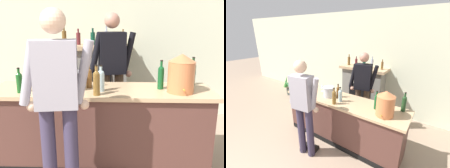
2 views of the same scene
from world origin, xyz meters
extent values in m
cube|color=beige|center=(0.00, 3.98, 1.38)|extent=(12.00, 0.07, 2.75)
cube|color=#53312A|center=(0.18, 2.28, 0.45)|extent=(2.47, 0.60, 0.89)
cube|color=tan|center=(0.18, 2.28, 0.92)|extent=(2.54, 0.67, 0.04)
cube|color=black|center=(0.18, 1.97, 0.05)|extent=(2.42, 0.01, 0.10)
cube|color=gray|center=(-0.06, 3.72, 0.62)|extent=(1.14, 0.44, 1.23)
cube|color=black|center=(-0.06, 3.49, 0.45)|extent=(0.63, 0.02, 0.79)
cube|color=tan|center=(-0.06, 3.70, 1.27)|extent=(1.30, 0.52, 0.07)
cylinder|color=brown|center=(-0.54, 3.70, 1.42)|extent=(0.07, 0.07, 0.23)
cylinder|color=brown|center=(-0.54, 3.70, 1.57)|extent=(0.03, 0.03, 0.08)
cylinder|color=maroon|center=(-0.30, 3.70, 1.40)|extent=(0.07, 0.07, 0.20)
cylinder|color=maroon|center=(-0.30, 3.70, 1.53)|extent=(0.03, 0.03, 0.07)
cylinder|color=#0E3B29|center=(-0.06, 3.70, 1.40)|extent=(0.08, 0.08, 0.20)
cylinder|color=#0E3B29|center=(-0.06, 3.70, 1.54)|extent=(0.03, 0.03, 0.07)
cylinder|color=#9EA8BD|center=(0.17, 3.70, 1.41)|extent=(0.07, 0.07, 0.23)
cylinder|color=#9EA8BD|center=(0.17, 3.70, 1.57)|extent=(0.03, 0.03, 0.08)
cylinder|color=brown|center=(0.44, 3.70, 1.40)|extent=(0.06, 0.06, 0.19)
cylinder|color=brown|center=(0.44, 3.70, 1.53)|extent=(0.03, 0.03, 0.06)
cylinder|color=#465048|center=(-2.75, 3.22, 0.12)|extent=(0.25, 0.25, 0.25)
cylinder|color=#332319|center=(-2.75, 3.22, 0.24)|extent=(0.23, 0.23, 0.02)
cone|color=#498C32|center=(-2.66, 3.22, 0.44)|extent=(0.12, 0.23, 0.34)
cone|color=#468037|center=(-2.74, 3.35, 0.49)|extent=(0.30, 0.15, 0.45)
cone|color=#3D8534|center=(-2.85, 3.31, 0.46)|extent=(0.33, 0.34, 0.41)
cone|color=#377C33|center=(-2.87, 3.17, 0.48)|extent=(0.23, 0.33, 0.43)
cone|color=#398848|center=(-2.72, 3.12, 0.42)|extent=(0.35, 0.23, 0.35)
cylinder|color=#362E46|center=(-0.04, 1.57, 0.49)|extent=(0.13, 0.13, 0.98)
cube|color=black|center=(-0.05, 1.64, 0.04)|extent=(0.13, 0.25, 0.07)
cylinder|color=#362E46|center=(-0.24, 1.54, 0.49)|extent=(0.13, 0.13, 0.98)
cube|color=black|center=(-0.25, 1.61, 0.04)|extent=(0.13, 0.25, 0.07)
cube|color=#94909B|center=(-0.14, 1.55, 1.27)|extent=(0.39, 0.27, 0.58)
cylinder|color=#94909B|center=(0.08, 1.60, 1.28)|extent=(0.20, 0.08, 0.57)
sphere|color=#D8AD8D|center=(0.08, 1.62, 0.98)|extent=(0.09, 0.09, 0.09)
cylinder|color=#94909B|center=(-0.37, 1.54, 1.28)|extent=(0.20, 0.08, 0.57)
sphere|color=#D8AD8D|center=(-0.38, 1.56, 0.98)|extent=(0.09, 0.09, 0.09)
sphere|color=#D8AD8D|center=(-0.14, 1.55, 1.71)|extent=(0.21, 0.21, 0.21)
cylinder|color=brown|center=(0.19, 2.93, 0.49)|extent=(0.13, 0.13, 0.98)
cube|color=black|center=(0.20, 2.87, 0.04)|extent=(0.15, 0.26, 0.07)
cylinder|color=brown|center=(0.38, 2.98, 0.49)|extent=(0.13, 0.13, 0.98)
cube|color=black|center=(0.40, 2.91, 0.04)|extent=(0.15, 0.26, 0.07)
cube|color=black|center=(0.29, 2.96, 1.26)|extent=(0.40, 0.30, 0.57)
cylinder|color=black|center=(0.07, 2.88, 1.27)|extent=(0.20, 0.08, 0.57)
sphere|color=tan|center=(0.07, 2.86, 0.97)|extent=(0.09, 0.09, 0.09)
cylinder|color=black|center=(0.51, 2.99, 1.27)|extent=(0.20, 0.08, 0.57)
sphere|color=tan|center=(0.52, 2.97, 0.97)|extent=(0.09, 0.09, 0.09)
sphere|color=tan|center=(0.29, 2.96, 1.70)|extent=(0.21, 0.21, 0.21)
cylinder|color=#CB7242|center=(1.06, 2.18, 1.11)|extent=(0.29, 0.29, 0.34)
cone|color=#CB7242|center=(1.06, 2.18, 1.32)|extent=(0.29, 0.29, 0.09)
cylinder|color=#B29333|center=(1.06, 2.02, 1.01)|extent=(0.02, 0.04, 0.02)
cylinder|color=silver|center=(-0.14, 2.24, 1.04)|extent=(0.22, 0.22, 0.20)
cylinder|color=silver|center=(-0.14, 2.24, 1.14)|extent=(0.23, 0.23, 0.01)
cylinder|color=#9BB9C0|center=(0.19, 2.19, 1.04)|extent=(0.08, 0.08, 0.20)
sphere|color=#9BB9C0|center=(0.19, 2.19, 1.14)|extent=(0.07, 0.07, 0.07)
cylinder|color=#9BB9C0|center=(0.19, 2.19, 1.18)|extent=(0.03, 0.03, 0.08)
cylinder|color=black|center=(0.19, 2.19, 1.23)|extent=(0.03, 0.03, 0.01)
cylinder|color=brown|center=(0.15, 2.04, 1.05)|extent=(0.07, 0.07, 0.22)
sphere|color=brown|center=(0.15, 2.04, 1.16)|extent=(0.07, 0.07, 0.07)
cylinder|color=brown|center=(0.15, 2.04, 1.21)|extent=(0.03, 0.03, 0.09)
cylinder|color=black|center=(0.15, 2.04, 1.26)|extent=(0.03, 0.03, 0.01)
cylinder|color=#114920|center=(0.86, 2.31, 1.05)|extent=(0.07, 0.07, 0.23)
sphere|color=#114920|center=(0.86, 2.31, 1.17)|extent=(0.07, 0.07, 0.07)
cylinder|color=#114920|center=(0.86, 2.31, 1.22)|extent=(0.03, 0.03, 0.09)
cylinder|color=black|center=(0.86, 2.31, 1.27)|extent=(0.03, 0.03, 0.01)
cylinder|color=brown|center=(0.04, 2.34, 1.04)|extent=(0.07, 0.07, 0.20)
sphere|color=brown|center=(0.04, 2.34, 1.13)|extent=(0.06, 0.06, 0.06)
cylinder|color=brown|center=(0.04, 2.34, 1.17)|extent=(0.03, 0.03, 0.08)
cylinder|color=black|center=(0.04, 2.34, 1.22)|extent=(0.03, 0.03, 0.01)
cylinder|color=#18511D|center=(-0.69, 2.11, 1.03)|extent=(0.07, 0.07, 0.19)
sphere|color=#18511D|center=(-0.69, 2.11, 1.13)|extent=(0.06, 0.06, 0.06)
cylinder|color=#18511D|center=(-0.69, 2.11, 1.17)|extent=(0.03, 0.03, 0.07)
cylinder|color=black|center=(-0.69, 2.11, 1.21)|extent=(0.03, 0.03, 0.01)
cylinder|color=#1E4020|center=(1.27, 2.50, 1.06)|extent=(0.08, 0.08, 0.24)
sphere|color=#1E4020|center=(1.27, 2.50, 1.18)|extent=(0.07, 0.07, 0.07)
cylinder|color=#1E4020|center=(1.27, 2.50, 1.22)|extent=(0.03, 0.03, 0.09)
cylinder|color=black|center=(1.27, 2.50, 1.28)|extent=(0.03, 0.03, 0.01)
cylinder|color=silver|center=(-0.43, 2.39, 0.94)|extent=(0.06, 0.06, 0.01)
cylinder|color=silver|center=(-0.43, 2.39, 0.98)|extent=(0.01, 0.01, 0.07)
cone|color=silver|center=(-0.43, 2.39, 1.06)|extent=(0.08, 0.08, 0.09)
cylinder|color=silver|center=(-0.78, 2.31, 0.94)|extent=(0.07, 0.07, 0.01)
cylinder|color=silver|center=(-0.78, 2.31, 0.98)|extent=(0.01, 0.01, 0.07)
cone|color=silver|center=(-0.78, 2.31, 1.06)|extent=(0.07, 0.07, 0.09)
camera|label=1|loc=(0.40, -0.48, 1.72)|focal=40.00mm
camera|label=2|loc=(1.66, 0.01, 2.23)|focal=24.00mm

